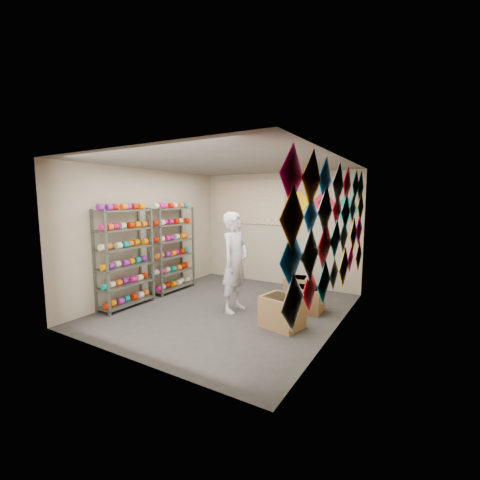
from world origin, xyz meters
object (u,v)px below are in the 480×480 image
Objects in this scene: shelf_rack_front at (125,258)px; carton_c at (296,287)px; carton_a at (282,312)px; shopkeeper at (235,262)px; carton_b at (307,299)px; shelf_rack_back at (172,249)px.

carton_c is (2.62, 2.25, -0.73)m from shelf_rack_front.
carton_a is at bearing -87.00° from carton_c.
carton_a is (1.07, -0.27, -0.67)m from shopkeeper.
carton_a is 1.09× the size of carton_b.
carton_b is at bearing -60.23° from shopkeeper.
shopkeeper is (1.93, 0.87, -0.03)m from shelf_rack_front.
shopkeeper is 3.02× the size of carton_a.
carton_a is 1.21× the size of carton_c.
shelf_rack_front is 1.30m from shelf_rack_back.
shopkeeper is (1.93, -0.43, -0.03)m from shelf_rack_back.
carton_b is at bearing -66.51° from carton_c.
shelf_rack_back is 1.03× the size of shopkeeper.
shelf_rack_back reaches higher than carton_c.
carton_b is (3.10, 1.53, -0.72)m from shelf_rack_front.
shelf_rack_back is at bearing 178.13° from carton_a.
shelf_rack_front is 3.14m from carton_a.
carton_c is at bearing 40.58° from shelf_rack_front.
shelf_rack_back reaches higher than carton_b.
shelf_rack_front is at bearing -156.43° from carton_b.
shelf_rack_front is 1.00× the size of shelf_rack_back.
shelf_rack_front is 3.38× the size of carton_b.
carton_c is (0.69, 1.37, -0.70)m from shopkeeper.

